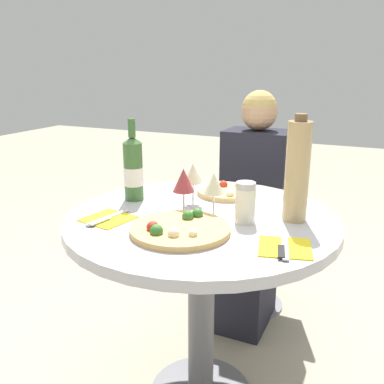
% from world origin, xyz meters
% --- Properties ---
extents(dining_table, '(0.96, 0.96, 0.77)m').
position_xyz_m(dining_table, '(0.00, 0.00, 0.62)').
color(dining_table, slate).
rests_on(dining_table, ground_plane).
extents(chair_behind_diner, '(0.38, 0.38, 0.94)m').
position_xyz_m(chair_behind_diner, '(-0.02, 0.81, 0.45)').
color(chair_behind_diner, slate).
rests_on(chair_behind_diner, ground_plane).
extents(seated_diner, '(0.32, 0.45, 1.16)m').
position_xyz_m(seated_diner, '(-0.02, 0.66, 0.52)').
color(seated_diner, black).
rests_on(seated_diner, ground_plane).
extents(pizza_large, '(0.32, 0.32, 0.05)m').
position_xyz_m(pizza_large, '(0.00, -0.17, 0.78)').
color(pizza_large, tan).
rests_on(pizza_large, dining_table).
extents(pizza_small_far, '(0.24, 0.24, 0.04)m').
position_xyz_m(pizza_small_far, '(-0.01, 0.28, 0.78)').
color(pizza_small_far, '#DBB26B').
rests_on(pizza_small_far, dining_table).
extents(wine_bottle, '(0.08, 0.08, 0.32)m').
position_xyz_m(wine_bottle, '(-0.32, 0.06, 0.89)').
color(wine_bottle, '#38602D').
rests_on(wine_bottle, dining_table).
extents(tall_carafe, '(0.08, 0.08, 0.36)m').
position_xyz_m(tall_carafe, '(0.30, 0.09, 0.94)').
color(tall_carafe, tan).
rests_on(tall_carafe, dining_table).
extents(sugar_shaker, '(0.07, 0.07, 0.14)m').
position_xyz_m(sugar_shaker, '(0.16, -0.00, 0.84)').
color(sugar_shaker, silver).
rests_on(sugar_shaker, dining_table).
extents(wine_glass_back_left, '(0.07, 0.07, 0.16)m').
position_xyz_m(wine_glass_back_left, '(-0.08, 0.10, 0.88)').
color(wine_glass_back_left, silver).
rests_on(wine_glass_back_left, dining_table).
extents(wine_glass_front_right, '(0.07, 0.07, 0.15)m').
position_xyz_m(wine_glass_front_right, '(0.04, 0.02, 0.88)').
color(wine_glass_front_right, silver).
rests_on(wine_glass_front_right, dining_table).
extents(wine_glass_front_left, '(0.08, 0.08, 0.16)m').
position_xyz_m(wine_glass_front_left, '(-0.08, 0.02, 0.88)').
color(wine_glass_front_left, silver).
rests_on(wine_glass_front_left, dining_table).
extents(place_setting_left, '(0.18, 0.19, 0.01)m').
position_xyz_m(place_setting_left, '(-0.28, -0.17, 0.77)').
color(place_setting_left, yellow).
rests_on(place_setting_left, dining_table).
extents(place_setting_right, '(0.18, 0.19, 0.01)m').
position_xyz_m(place_setting_right, '(0.33, -0.16, 0.77)').
color(place_setting_right, yellow).
rests_on(place_setting_right, dining_table).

